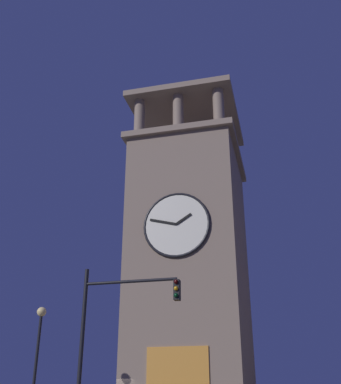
# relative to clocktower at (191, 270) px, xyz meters

# --- Properties ---
(clocktower) EXTENTS (7.04, 8.56, 22.51)m
(clocktower) POSITION_rel_clocktower_xyz_m (0.00, 0.00, 0.00)
(clocktower) COLOR gray
(clocktower) RESTS_ON ground_plane
(traffic_signal_mid) EXTENTS (3.84, 0.41, 6.23)m
(traffic_signal_mid) POSITION_rel_clocktower_xyz_m (0.72, 11.45, -4.86)
(traffic_signal_mid) COLOR black
(traffic_signal_mid) RESTS_ON ground_plane
(street_lamp) EXTENTS (0.44, 0.44, 5.53)m
(street_lamp) POSITION_rel_clocktower_xyz_m (5.63, 7.95, -5.12)
(street_lamp) COLOR black
(street_lamp) RESTS_ON ground_plane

